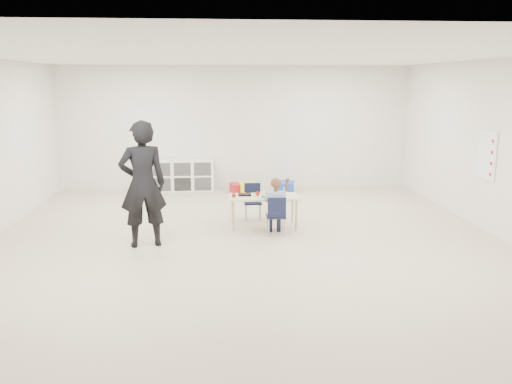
{
  "coord_description": "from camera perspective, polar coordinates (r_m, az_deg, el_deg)",
  "views": [
    {
      "loc": [
        -0.51,
        -7.92,
        2.43
      ],
      "look_at": [
        0.11,
        -0.19,
        0.85
      ],
      "focal_mm": 38.0,
      "sensor_mm": 36.0,
      "label": 1
    }
  ],
  "objects": [
    {
      "name": "cubby_shelf",
      "position": [
        12.39,
        -7.71,
        1.74
      ],
      "size": [
        1.4,
        0.4,
        0.7
      ],
      "primitive_type": "cube",
      "color": "white",
      "rests_on": "ground"
    },
    {
      "name": "room",
      "position": [
        8.0,
        -0.9,
        4.12
      ],
      "size": [
        9.0,
        9.02,
        2.8
      ],
      "color": "beige",
      "rests_on": "ground"
    },
    {
      "name": "milk_carton",
      "position": [
        9.0,
        0.81,
        -0.3
      ],
      "size": [
        0.07,
        0.07,
        0.1
      ],
      "primitive_type": "cube",
      "rotation": [
        0.0,
        0.0,
        -0.01
      ],
      "color": "white",
      "rests_on": "table"
    },
    {
      "name": "adult",
      "position": [
        8.17,
        -11.84,
        0.81
      ],
      "size": [
        0.78,
        0.6,
        1.89
      ],
      "primitive_type": "imported",
      "rotation": [
        0.0,
        0.0,
        3.38
      ],
      "color": "black",
      "rests_on": "ground"
    },
    {
      "name": "apple_near",
      "position": [
        9.17,
        0.17,
        -0.17
      ],
      "size": [
        0.07,
        0.07,
        0.07
      ],
      "primitive_type": "sphere",
      "color": "maroon",
      "rests_on": "table"
    },
    {
      "name": "table",
      "position": [
        9.21,
        0.82,
        -2.03
      ],
      "size": [
        1.17,
        0.59,
        0.54
      ],
      "rotation": [
        0.0,
        0.0,
        -0.01
      ],
      "color": "#F5EAC4",
      "rests_on": "ground"
    },
    {
      "name": "bin_yellow",
      "position": [
        12.1,
        -0.94,
        0.44
      ],
      "size": [
        0.37,
        0.46,
        0.21
      ],
      "primitive_type": "cube",
      "rotation": [
        0.0,
        0.0,
        0.06
      ],
      "color": "yellow",
      "rests_on": "ground"
    },
    {
      "name": "child",
      "position": [
        8.68,
        2.11,
        -1.3
      ],
      "size": [
        0.43,
        0.43,
        1.01
      ],
      "primitive_type": null,
      "rotation": [
        0.0,
        0.0,
        -0.01
      ],
      "color": "#A0BED9",
      "rests_on": "chair_near"
    },
    {
      "name": "chair_near",
      "position": [
        8.72,
        2.1,
        -2.48
      ],
      "size": [
        0.31,
        0.29,
        0.64
      ],
      "primitive_type": null,
      "rotation": [
        0.0,
        0.0,
        -0.01
      ],
      "color": "black",
      "rests_on": "ground"
    },
    {
      "name": "apple_far",
      "position": [
        9.05,
        -2.34,
        -0.34
      ],
      "size": [
        0.07,
        0.07,
        0.07
      ],
      "primitive_type": "sphere",
      "color": "maroon",
      "rests_on": "table"
    },
    {
      "name": "bread_roll",
      "position": [
        9.1,
        2.83,
        -0.29
      ],
      "size": [
        0.09,
        0.09,
        0.07
      ],
      "primitive_type": "ellipsoid",
      "color": "tan",
      "rests_on": "table"
    },
    {
      "name": "rules_poster",
      "position": [
        9.7,
        23.09,
        3.6
      ],
      "size": [
        0.02,
        0.6,
        0.8
      ],
      "primitive_type": "cube",
      "color": "white",
      "rests_on": "room"
    },
    {
      "name": "bin_blue",
      "position": [
        12.12,
        3.1,
        0.51
      ],
      "size": [
        0.47,
        0.55,
        0.24
      ],
      "primitive_type": "cube",
      "rotation": [
        0.0,
        0.0,
        -0.18
      ],
      "color": "#183FB4",
      "rests_on": "ground"
    },
    {
      "name": "chair_far",
      "position": [
        9.69,
        -0.33,
        -1.06
      ],
      "size": [
        0.31,
        0.29,
        0.64
      ],
      "primitive_type": null,
      "rotation": [
        0.0,
        0.0,
        -0.01
      ],
      "color": "black",
      "rests_on": "ground"
    },
    {
      "name": "bin_red",
      "position": [
        12.13,
        -1.87,
        0.43
      ],
      "size": [
        0.39,
        0.47,
        0.2
      ],
      "primitive_type": "cube",
      "rotation": [
        0.0,
        0.0,
        0.2
      ],
      "color": "#AD1118",
      "rests_on": "ground"
    },
    {
      "name": "lunch_tray_far",
      "position": [
        9.2,
        -1.21,
        -0.27
      ],
      "size": [
        0.22,
        0.16,
        0.03
      ],
      "primitive_type": "cube",
      "rotation": [
        0.0,
        0.0,
        -0.01
      ],
      "color": "black",
      "rests_on": "table"
    },
    {
      "name": "lunch_tray_near",
      "position": [
        9.19,
        1.63,
        -0.29
      ],
      "size": [
        0.22,
        0.16,
        0.03
      ],
      "primitive_type": "cube",
      "rotation": [
        0.0,
        0.0,
        -0.01
      ],
      "color": "black",
      "rests_on": "table"
    }
  ]
}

